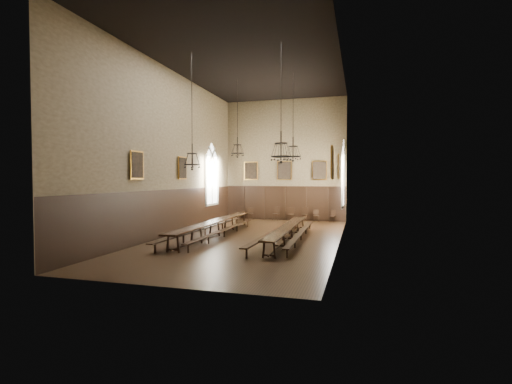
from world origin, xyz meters
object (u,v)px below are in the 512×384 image
at_px(bench_right_inner, 277,233).
at_px(chandelier_front_right, 281,149).
at_px(chair_0, 240,215).
at_px(table_right, 288,233).
at_px(chair_3, 276,216).
at_px(table_left, 215,228).
at_px(chair_1, 251,216).
at_px(chandelier_front_left, 192,156).
at_px(chair_7, 333,218).
at_px(bench_left_outer, 205,230).
at_px(chair_5, 304,217).
at_px(bench_left_inner, 224,232).
at_px(chair_4, 291,217).
at_px(chandelier_back_left, 237,148).
at_px(bench_right_outer, 301,235).
at_px(chandelier_back_right, 293,151).
at_px(chair_6, 316,218).

xyz_separation_m(bench_right_inner, chandelier_front_right, (0.74, -2.54, 4.06)).
bearing_deg(chair_0, table_right, -52.99).
xyz_separation_m(bench_right_inner, chair_3, (-1.92, 8.48, 0.00)).
bearing_deg(table_left, chair_1, 92.77).
bearing_deg(chandelier_front_left, chair_3, 81.49).
height_order(table_left, chandelier_front_right, chandelier_front_right).
distance_m(bench_right_inner, chair_7, 8.66).
xyz_separation_m(bench_left_outer, chair_5, (4.12, 8.58, -0.00)).
xyz_separation_m(bench_left_inner, chandelier_front_left, (-0.75, -2.26, 3.87)).
bearing_deg(chair_4, table_left, -106.71).
height_order(chandelier_front_left, chandelier_front_right, same).
bearing_deg(chair_7, chair_0, -162.25).
relative_size(chair_5, chandelier_back_left, 0.22).
distance_m(bench_right_outer, chandelier_back_right, 4.88).
bearing_deg(bench_right_inner, chandelier_back_right, 76.99).
xyz_separation_m(chair_0, chandelier_back_left, (1.73, -5.66, 4.62)).
bearing_deg(chair_4, bench_right_outer, -75.00).
bearing_deg(chandelier_back_right, table_right, -86.10).
bearing_deg(chair_4, chair_6, 1.48).
height_order(chair_6, chandelier_back_left, chandelier_back_left).
bearing_deg(bench_right_inner, chandelier_front_right, -73.83).
distance_m(table_left, chandelier_front_left, 4.51).
relative_size(bench_right_outer, chair_7, 10.90).
distance_m(chair_4, chair_6, 1.83).
xyz_separation_m(bench_left_inner, chair_6, (3.88, 8.51, -0.01)).
bearing_deg(chandelier_front_left, chair_5, 70.98).
bearing_deg(chair_4, bench_left_outer, -109.00).
relative_size(bench_right_outer, chair_0, 9.40).
bearing_deg(table_right, chair_0, 121.67).
bearing_deg(chair_5, bench_right_inner, -84.26).
height_order(bench_right_inner, chair_3, chair_3).
bearing_deg(chair_4, chair_7, 1.71).
relative_size(table_right, bench_right_outer, 1.00).
xyz_separation_m(bench_right_outer, chandelier_back_right, (-0.78, 2.05, 4.36)).
relative_size(chair_7, chandelier_back_left, 0.19).
bearing_deg(chair_5, chair_6, -1.80).
bearing_deg(chair_0, bench_left_outer, -79.07).
xyz_separation_m(bench_left_inner, chandelier_back_right, (3.27, 2.18, 4.36)).
xyz_separation_m(bench_right_inner, chandelier_back_left, (-3.01, 2.70, 4.62)).
xyz_separation_m(chair_3, chair_4, (1.17, -0.13, -0.01)).
xyz_separation_m(chair_0, chandelier_front_right, (5.48, -10.91, 4.06)).
xyz_separation_m(chair_1, chandelier_front_left, (0.31, -10.81, 3.87)).
bearing_deg(chandelier_back_left, chandelier_back_right, -10.83).
xyz_separation_m(table_left, chair_0, (-1.28, 8.22, -0.11)).
distance_m(bench_right_outer, chandelier_front_left, 6.61).
height_order(chair_0, chandelier_front_right, chandelier_front_right).
relative_size(bench_left_inner, chair_5, 9.56).
bearing_deg(bench_left_inner, bench_right_inner, 3.08).
xyz_separation_m(table_right, chair_4, (-1.38, 8.71, -0.07)).
bearing_deg(chandelier_back_right, bench_left_inner, -146.30).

